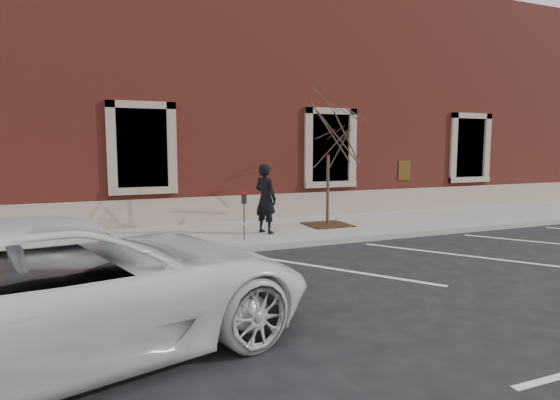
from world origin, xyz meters
name	(u,v)px	position (x,y,z in m)	size (l,w,h in m)	color
ground	(289,247)	(0.00, 0.00, 0.00)	(120.00, 120.00, 0.00)	#28282B
sidewalk_near	(264,232)	(0.00, 1.75, 0.07)	(40.00, 3.50, 0.15)	#A8A59E
curb_near	(290,245)	(0.00, -0.05, 0.07)	(40.00, 0.12, 0.15)	#9E9E99
parking_stripes	(334,269)	(0.00, -2.20, 0.00)	(28.00, 4.40, 0.01)	silver
building_civic	(209,106)	(0.00, 7.74, 4.00)	(40.00, 8.62, 8.00)	maroon
man	(266,198)	(-0.13, 1.28, 1.08)	(0.68, 0.44, 1.85)	black
parking_meter	(244,207)	(-0.95, 0.60, 0.98)	(0.11, 0.08, 1.19)	#595B60
tree_grate	(327,225)	(1.99, 1.76, 0.17)	(1.22, 1.22, 0.03)	#452716
sapling	(328,135)	(1.99, 1.76, 2.76)	(2.24, 2.24, 3.73)	#4A362D
white_truck	(71,288)	(-4.71, -4.49, 0.82)	(2.72, 5.90, 1.64)	white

